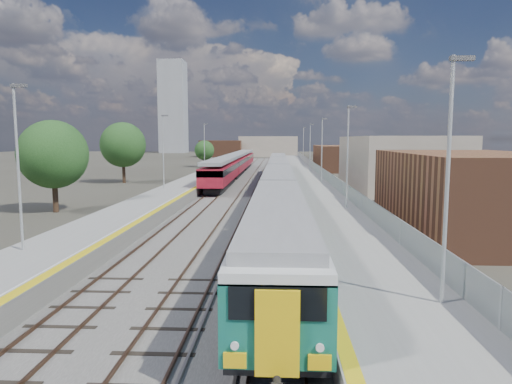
{
  "coord_description": "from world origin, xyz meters",
  "views": [
    {
      "loc": [
        1.5,
        -11.94,
        6.08
      ],
      "look_at": [
        -0.12,
        21.34,
        2.2
      ],
      "focal_mm": 32.0,
      "sensor_mm": 36.0,
      "label": 1
    }
  ],
  "objects": [
    {
      "name": "tree_a",
      "position": [
        -17.04,
        24.83,
        4.81
      ],
      "size": [
        5.64,
        5.64,
        7.64
      ],
      "color": "#382619",
      "rests_on": "ground"
    },
    {
      "name": "platform_left",
      "position": [
        -9.05,
        52.49,
        0.52
      ],
      "size": [
        4.3,
        155.0,
        8.52
      ],
      "color": "slate",
      "rests_on": "ground"
    },
    {
      "name": "tree_d",
      "position": [
        19.68,
        72.93,
        4.16
      ],
      "size": [
        4.88,
        4.88,
        6.61
      ],
      "color": "#382619",
      "rests_on": "ground"
    },
    {
      "name": "platform_right",
      "position": [
        5.28,
        52.49,
        0.54
      ],
      "size": [
        4.7,
        155.0,
        8.52
      ],
      "color": "slate",
      "rests_on": "ground"
    },
    {
      "name": "tree_c",
      "position": [
        -14.56,
        86.74,
        3.63
      ],
      "size": [
        4.26,
        4.26,
        5.78
      ],
      "color": "#382619",
      "rests_on": "ground"
    },
    {
      "name": "ground",
      "position": [
        0.0,
        50.0,
        0.0
      ],
      "size": [
        320.0,
        320.0,
        0.0
      ],
      "primitive_type": "plane",
      "color": "#47443A",
      "rests_on": "ground"
    },
    {
      "name": "tracks",
      "position": [
        -1.65,
        54.18,
        0.11
      ],
      "size": [
        8.96,
        160.0,
        0.17
      ],
      "color": "#4C3323",
      "rests_on": "ground"
    },
    {
      "name": "ballast_bed",
      "position": [
        -2.25,
        52.5,
        0.03
      ],
      "size": [
        10.5,
        155.0,
        0.06
      ],
      "primitive_type": "cube",
      "color": "#565451",
      "rests_on": "ground"
    },
    {
      "name": "buildings",
      "position": [
        -18.12,
        138.6,
        10.7
      ],
      "size": [
        72.0,
        185.5,
        40.0
      ],
      "color": "brown",
      "rests_on": "ground"
    },
    {
      "name": "tree_b",
      "position": [
        -19.9,
        50.15,
        5.28
      ],
      "size": [
        6.18,
        6.18,
        8.38
      ],
      "color": "#382619",
      "rests_on": "ground"
    },
    {
      "name": "green_train",
      "position": [
        1.5,
        34.73,
        2.07
      ],
      "size": [
        2.67,
        74.37,
        2.94
      ],
      "color": "black",
      "rests_on": "ground"
    },
    {
      "name": "red_train",
      "position": [
        -5.5,
        62.62,
        2.09
      ],
      "size": [
        2.81,
        56.92,
        3.54
      ],
      "color": "black",
      "rests_on": "ground"
    }
  ]
}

